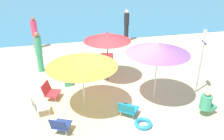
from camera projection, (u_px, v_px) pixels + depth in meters
ground_plane at (116, 95)px, 8.29m from camera, size 40.00×40.00×0.00m
sea_water at (77, 12)px, 20.54m from camera, size 40.00×16.00×0.01m
umbrella_red at (107, 37)px, 8.53m from camera, size 1.71×1.71×1.95m
umbrella_yellow at (82, 60)px, 6.85m from camera, size 2.08×2.08×1.92m
umbrella_purple at (158, 48)px, 7.26m from camera, size 1.98×1.98×2.05m
beach_chair_a at (128, 109)px, 7.05m from camera, size 0.74×0.75×0.55m
beach_chair_b at (38, 106)px, 7.13m from camera, size 0.58×0.52×0.57m
beach_chair_c at (107, 60)px, 10.36m from camera, size 0.66×0.67×0.53m
beach_chair_d at (50, 91)px, 7.97m from camera, size 0.66×0.68×0.56m
beach_chair_e at (60, 125)px, 6.34m from camera, size 0.63×0.66×0.58m
person_a at (207, 103)px, 7.08m from camera, size 0.56×0.44×0.86m
person_b at (126, 25)px, 13.17m from camera, size 0.28×0.28×1.75m
person_c at (39, 52)px, 9.64m from camera, size 0.29×0.29×1.68m
person_d at (35, 33)px, 12.13m from camera, size 0.31×0.31×1.63m
warning_sign at (202, 54)px, 7.85m from camera, size 0.13×0.40×2.26m
swim_ring at (143, 124)px, 6.77m from camera, size 0.52×0.52×0.12m
beach_bag at (68, 82)px, 8.80m from camera, size 0.26×0.22×0.34m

